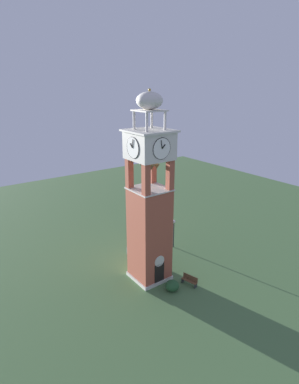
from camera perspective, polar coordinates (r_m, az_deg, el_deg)
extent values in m
plane|color=#476B3D|center=(32.40, 0.00, -15.10)|extent=(80.00, 80.00, 0.00)
cube|color=#9E4C38|center=(30.09, 0.00, -7.85)|extent=(3.15, 3.15, 9.16)
cube|color=beige|center=(32.31, 0.00, -14.85)|extent=(3.35, 3.35, 0.35)
cube|color=black|center=(30.71, 1.80, -14.66)|extent=(1.10, 0.04, 2.20)
cylinder|color=beige|center=(29.96, 1.83, -12.43)|extent=(1.10, 0.04, 1.10)
cube|color=#9E4C38|center=(26.18, -0.63, 2.12)|extent=(0.56, 0.56, 2.81)
cube|color=#9E4C38|center=(27.69, 3.75, 3.02)|extent=(0.56, 0.56, 2.81)
cube|color=#9E4C38|center=(28.25, -3.67, 3.34)|extent=(0.56, 0.56, 2.81)
cube|color=#9E4C38|center=(29.66, 0.56, 4.13)|extent=(0.56, 0.56, 2.81)
cube|color=beige|center=(28.31, 0.00, 0.56)|extent=(3.31, 3.31, 0.12)
cone|color=brown|center=(28.21, 0.99, 5.07)|extent=(0.47, 0.47, 0.44)
cone|color=brown|center=(28.39, 0.09, 5.16)|extent=(0.59, 0.59, 0.47)
cone|color=brown|center=(28.07, -1.23, 5.00)|extent=(0.48, 0.48, 0.51)
cone|color=brown|center=(27.34, -1.25, 4.62)|extent=(0.44, 0.44, 0.42)
cone|color=brown|center=(27.03, 0.31, 4.46)|extent=(0.56, 0.56, 0.44)
cone|color=brown|center=(27.37, 1.30, 4.63)|extent=(0.54, 0.54, 0.42)
cube|color=beige|center=(27.33, 0.00, 8.42)|extent=(3.39, 3.39, 2.37)
cylinder|color=white|center=(25.98, 2.24, 7.86)|extent=(1.80, 0.05, 1.80)
torus|color=black|center=(25.98, 2.24, 7.86)|extent=(1.83, 0.06, 1.83)
cube|color=black|center=(26.00, 2.60, 8.23)|extent=(0.37, 0.03, 0.39)
cube|color=black|center=(25.84, 2.24, 8.60)|extent=(0.17, 0.03, 0.72)
cylinder|color=white|center=(28.71, -2.03, 8.92)|extent=(1.80, 0.05, 1.80)
torus|color=black|center=(28.71, -2.03, 8.92)|extent=(1.83, 0.06, 1.83)
cube|color=black|center=(28.82, -1.84, 9.29)|extent=(0.37, 0.03, 0.39)
cube|color=black|center=(28.67, -2.20, 9.62)|extent=(0.17, 0.03, 0.72)
cylinder|color=white|center=(26.38, -3.05, 8.01)|extent=(0.05, 1.80, 1.80)
torus|color=black|center=(26.38, -3.05, 8.01)|extent=(0.06, 1.83, 1.83)
cube|color=black|center=(26.44, -3.35, 8.40)|extent=(0.03, 0.37, 0.39)
cube|color=black|center=(26.24, -3.11, 8.75)|extent=(0.03, 0.17, 0.72)
cylinder|color=white|center=(28.35, 2.84, 8.78)|extent=(0.05, 1.80, 1.80)
torus|color=black|center=(28.35, 2.84, 8.78)|extent=(0.06, 1.83, 1.83)
cube|color=black|center=(28.48, 2.75, 9.16)|extent=(0.03, 0.37, 0.39)
cube|color=black|center=(28.29, 3.02, 9.48)|extent=(0.03, 0.17, 0.72)
cube|color=beige|center=(27.13, 0.00, 11.05)|extent=(3.75, 3.75, 0.16)
cylinder|color=beige|center=(25.73, -0.48, 12.52)|extent=(0.22, 0.22, 1.53)
cylinder|color=beige|center=(26.85, 2.85, 12.76)|extent=(0.22, 0.22, 1.53)
cylinder|color=beige|center=(27.27, -2.81, 12.86)|extent=(0.22, 0.22, 1.53)
cylinder|color=beige|center=(28.32, 0.43, 13.10)|extent=(0.22, 0.22, 1.53)
cube|color=beige|center=(26.95, 0.00, 14.57)|extent=(2.30, 2.30, 0.12)
ellipsoid|color=beige|center=(26.91, 0.00, 16.23)|extent=(2.22, 2.22, 1.45)
sphere|color=#B79338|center=(26.88, 0.00, 18.03)|extent=(0.24, 0.24, 0.24)
cube|color=brown|center=(31.29, 7.22, -15.66)|extent=(0.82, 1.66, 0.06)
cube|color=brown|center=(31.27, 7.44, -15.08)|extent=(0.44, 1.56, 0.44)
cube|color=#2D2D33|center=(31.12, 8.36, -16.46)|extent=(0.40, 0.17, 0.42)
cube|color=#2D2D33|center=(31.74, 6.07, -15.57)|extent=(0.40, 0.17, 0.42)
cylinder|color=black|center=(36.96, 4.39, -7.80)|extent=(0.12, 0.12, 3.11)
sphere|color=silver|center=(36.22, 4.46, -5.35)|extent=(0.36, 0.36, 0.36)
cylinder|color=#4C4C51|center=(36.18, -3.73, -10.48)|extent=(0.52, 0.52, 0.80)
ellipsoid|color=#234C28|center=(30.42, 4.15, -16.56)|extent=(1.28, 1.28, 0.99)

